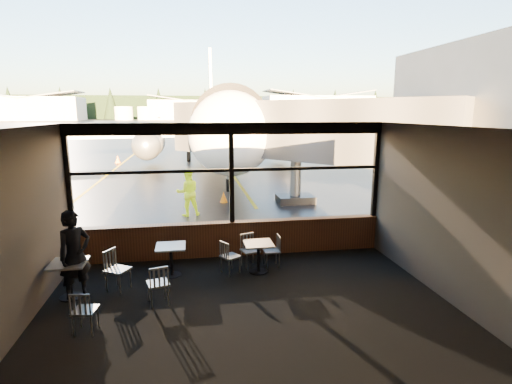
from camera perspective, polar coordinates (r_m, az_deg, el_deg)
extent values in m
plane|color=black|center=(130.14, -9.13, 9.62)|extent=(520.00, 520.00, 0.00)
cube|color=black|center=(8.08, -1.01, -16.30)|extent=(8.00, 6.00, 0.01)
cube|color=#38332D|center=(7.16, -1.11, 9.27)|extent=(8.00, 6.00, 0.04)
cube|color=#453E37|center=(7.93, -31.11, -5.01)|extent=(0.04, 6.00, 3.50)
cube|color=#453E37|center=(8.92, 25.31, -2.78)|extent=(0.04, 6.00, 3.50)
cube|color=#453E37|center=(4.67, 4.52, -14.24)|extent=(8.00, 0.04, 3.50)
cube|color=#582F1A|center=(10.66, -3.41, -6.74)|extent=(8.00, 0.28, 0.90)
cube|color=black|center=(10.14, -3.61, 9.03)|extent=(8.00, 0.18, 0.30)
cube|color=black|center=(10.60, -25.28, 1.82)|extent=(0.12, 0.12, 2.60)
cube|color=black|center=(10.25, -3.53, 2.60)|extent=(0.12, 0.12, 2.60)
cube|color=black|center=(11.35, 16.74, 3.00)|extent=(0.12, 0.12, 2.60)
cube|color=black|center=(10.24, -3.54, 3.15)|extent=(8.00, 0.10, 0.08)
imported|color=black|center=(8.93, -24.46, -8.22)|extent=(0.80, 0.78, 1.85)
imported|color=#BFF219|center=(14.80, -9.72, -0.05)|extent=(0.95, 0.80, 1.73)
cone|color=#FF5A08|center=(16.87, -4.65, -0.73)|extent=(0.33, 0.33, 0.46)
cone|color=red|center=(31.50, -19.16, 4.44)|extent=(0.41, 0.41, 0.57)
cube|color=gray|center=(16.75, 32.05, 7.07)|extent=(5.00, 7.00, 6.00)
cylinder|color=silver|center=(194.25, -18.36, 10.62)|extent=(8.00, 8.00, 6.00)
cylinder|color=silver|center=(193.01, -15.38, 10.79)|extent=(8.00, 8.00, 6.00)
cylinder|color=silver|center=(192.29, -12.36, 10.93)|extent=(8.00, 8.00, 6.00)
cube|color=black|center=(220.09, -9.39, 11.85)|extent=(360.00, 3.00, 12.00)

